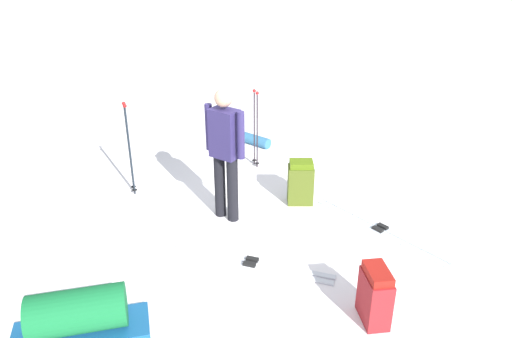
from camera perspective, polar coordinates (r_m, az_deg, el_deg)
ground_plane at (r=6.41m, az=0.00°, el=-5.66°), size 80.00×80.00×0.00m
skier_standing at (r=6.02m, az=-3.56°, el=2.35°), size 0.39×0.46×1.70m
ski_pair_near at (r=6.35m, az=14.01°, el=-6.71°), size 1.65×1.26×0.05m
ski_pair_far at (r=5.59m, az=-0.59°, el=-10.74°), size 0.89×1.79×0.05m
backpack_large_dark at (r=6.66m, az=5.12°, el=-1.54°), size 0.27×0.35×0.61m
backpack_bright at (r=4.87m, az=13.46°, el=-13.90°), size 0.39×0.24×0.57m
ski_poles_planted_near at (r=6.93m, az=-14.34°, el=2.75°), size 0.17×0.10×1.31m
ski_poles_planted_far at (r=7.57m, az=-0.03°, el=5.10°), size 0.19×0.11×1.22m
gear_sled at (r=4.88m, az=-19.64°, el=-15.65°), size 0.64×1.26×0.49m
sleeping_mat_rolled at (r=8.54m, az=-0.07°, el=3.32°), size 0.51×0.52×0.18m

